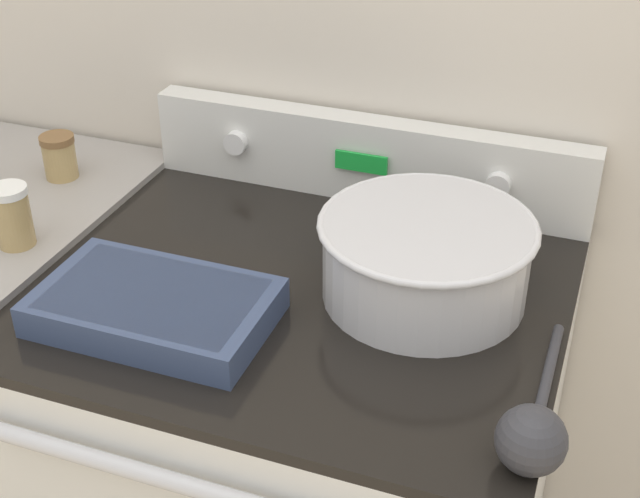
# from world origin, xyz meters

# --- Properties ---
(kitchen_wall) EXTENTS (8.00, 0.05, 2.50)m
(kitchen_wall) POSITION_xyz_m (0.00, 0.68, 1.25)
(kitchen_wall) COLOR beige
(kitchen_wall) RESTS_ON ground_plane
(control_panel) EXTENTS (0.76, 0.07, 0.14)m
(control_panel) POSITION_xyz_m (0.00, 0.62, 1.01)
(control_panel) COLOR silver
(control_panel) RESTS_ON stove_range
(mixing_bowl) EXTENTS (0.31, 0.31, 0.12)m
(mixing_bowl) POSITION_xyz_m (0.17, 0.36, 1.01)
(mixing_bowl) COLOR silver
(mixing_bowl) RESTS_ON stove_range
(casserole_dish) EXTENTS (0.32, 0.20, 0.05)m
(casserole_dish) POSITION_xyz_m (-0.16, 0.17, 0.97)
(casserole_dish) COLOR #38476B
(casserole_dish) RESTS_ON stove_range
(ladle) EXTENTS (0.08, 0.31, 0.08)m
(ladle) POSITION_xyz_m (0.37, 0.09, 0.98)
(ladle) COLOR #333338
(ladle) RESTS_ON stove_range
(spice_jar_white_cap) EXTENTS (0.06, 0.06, 0.10)m
(spice_jar_white_cap) POSITION_xyz_m (-0.45, 0.26, 1.00)
(spice_jar_white_cap) COLOR tan
(spice_jar_white_cap) RESTS_ON side_counter
(spice_jar_brown_cap) EXTENTS (0.06, 0.06, 0.08)m
(spice_jar_brown_cap) POSITION_xyz_m (-0.52, 0.49, 0.99)
(spice_jar_brown_cap) COLOR tan
(spice_jar_brown_cap) RESTS_ON side_counter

